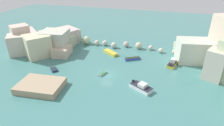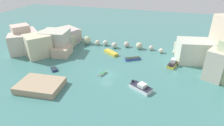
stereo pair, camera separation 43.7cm
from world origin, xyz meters
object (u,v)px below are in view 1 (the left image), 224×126
object	(u,v)px
stone_dock	(41,86)
moored_boat_5	(141,87)
moored_boat_1	(54,70)
moored_boat_4	(103,74)
moored_boat_0	(132,59)
moored_boat_2	(172,63)
moored_boat_3	(111,53)

from	to	relation	value
stone_dock	moored_boat_5	bearing A→B (deg)	15.39
moored_boat_1	moored_boat_4	distance (m)	12.61
moored_boat_0	moored_boat_1	size ratio (longest dim) A/B	1.67
moored_boat_2	moored_boat_4	xyz separation A→B (m)	(-16.19, -9.62, -0.44)
stone_dock	moored_boat_3	world-z (taller)	moored_boat_3
moored_boat_1	moored_boat_4	size ratio (longest dim) A/B	0.96
stone_dock	moored_boat_1	bearing A→B (deg)	101.98
moored_boat_3	moored_boat_2	bearing A→B (deg)	-153.79
stone_dock	moored_boat_5	xyz separation A→B (m)	(20.80, 5.73, -0.13)
moored_boat_2	moored_boat_5	world-z (taller)	moored_boat_2
moored_boat_3	stone_dock	bearing A→B (deg)	102.49
stone_dock	moored_boat_2	xyz separation A→B (m)	(27.01, 19.11, -0.06)
moored_boat_5	moored_boat_2	bearing A→B (deg)	94.65
moored_boat_1	moored_boat_5	bearing A→B (deg)	40.09
moored_boat_0	moored_boat_5	size ratio (longest dim) A/B	0.82
moored_boat_0	moored_boat_5	world-z (taller)	moored_boat_5
moored_boat_3	moored_boat_4	distance (m)	12.53
stone_dock	moored_boat_4	xyz separation A→B (m)	(10.82, 9.50, -0.50)
moored_boat_0	stone_dock	bearing A→B (deg)	-160.15
moored_boat_5	moored_boat_3	bearing A→B (deg)	155.37
moored_boat_1	moored_boat_4	xyz separation A→B (m)	(12.51, 1.53, -0.03)
stone_dock	moored_boat_2	distance (m)	33.09
moored_boat_1	moored_boat_3	world-z (taller)	moored_boat_3
moored_boat_3	moored_boat_1	bearing A→B (deg)	87.31
moored_boat_0	moored_boat_1	bearing A→B (deg)	-177.43
moored_boat_4	stone_dock	bearing A→B (deg)	151.63
stone_dock	moored_boat_2	bearing A→B (deg)	35.29
moored_boat_2	stone_dock	bearing A→B (deg)	139.87
moored_boat_4	moored_boat_5	distance (m)	10.67
moored_boat_0	moored_boat_4	world-z (taller)	moored_boat_0
moored_boat_3	moored_boat_4	size ratio (longest dim) A/B	2.03
moored_boat_0	moored_boat_5	bearing A→B (deg)	-102.60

